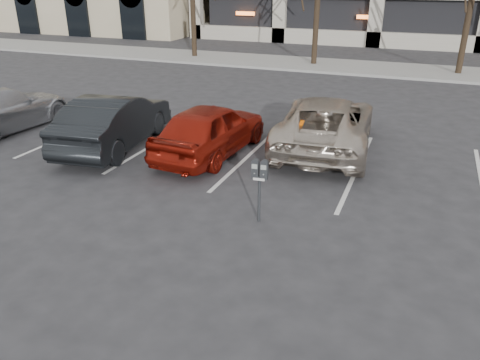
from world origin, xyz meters
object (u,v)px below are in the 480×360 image
object	(u,v)px
car_red	(211,129)
car_dark	(115,121)
suv_silver	(326,123)
parking_meter	(260,175)

from	to	relation	value
car_red	car_dark	distance (m)	2.73
car_red	car_dark	bearing A→B (deg)	12.42
suv_silver	car_red	size ratio (longest dim) A/B	1.31
parking_meter	suv_silver	distance (m)	4.64
car_dark	parking_meter	bearing A→B (deg)	144.68
suv_silver	car_red	xyz separation A→B (m)	(-2.69, -1.60, -0.02)
car_red	car_dark	world-z (taller)	car_dark
suv_silver	car_red	distance (m)	3.13
car_red	parking_meter	bearing A→B (deg)	132.60
suv_silver	car_dark	bearing A→B (deg)	14.95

